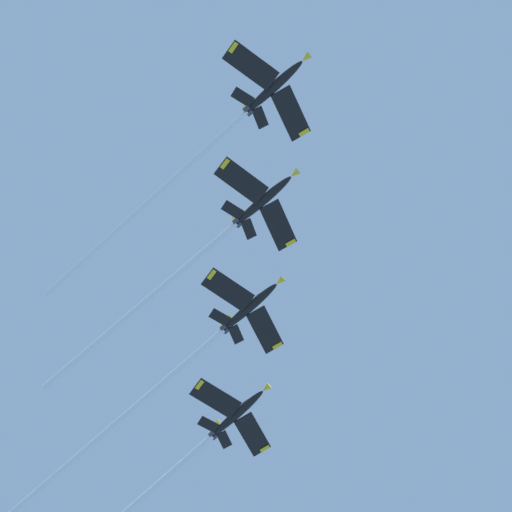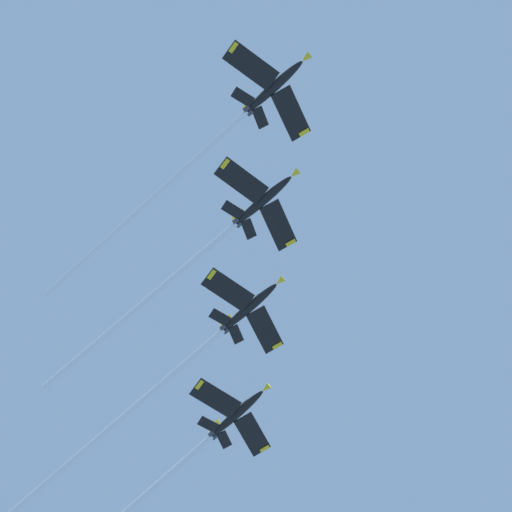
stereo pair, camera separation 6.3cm
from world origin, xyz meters
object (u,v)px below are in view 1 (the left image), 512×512
(jet_second, at_px, (213,243))
(jet_third, at_px, (185,363))
(jet_fourth, at_px, (186,459))
(jet_lead, at_px, (230,127))

(jet_second, bearing_deg, jet_third, -51.56)
(jet_third, bearing_deg, jet_fourth, -64.90)
(jet_second, bearing_deg, jet_fourth, -57.69)
(jet_lead, xyz_separation_m, jet_second, (10.80, -16.08, -4.99))
(jet_lead, height_order, jet_second, jet_lead)
(jet_lead, height_order, jet_fourth, jet_lead)
(jet_third, relative_size, jet_fourth, 1.19)
(jet_fourth, bearing_deg, jet_third, 115.10)
(jet_third, xyz_separation_m, jet_fourth, (7.56, -16.14, -4.73))
(jet_lead, bearing_deg, jet_third, -53.74)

